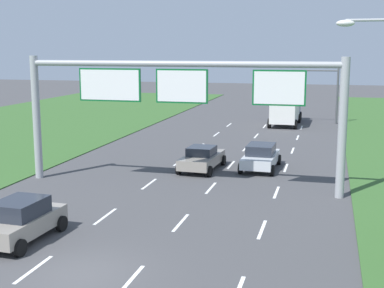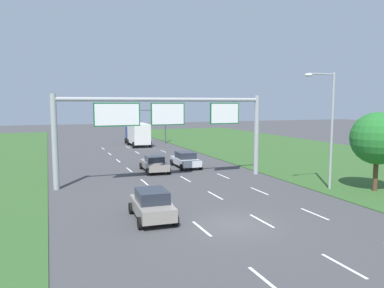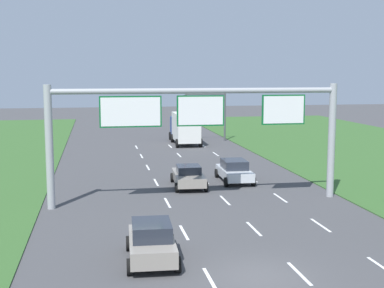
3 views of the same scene
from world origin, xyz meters
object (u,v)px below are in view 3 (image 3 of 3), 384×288
at_px(car_lead_silver, 234,171).
at_px(car_mid_lane, 152,241).
at_px(car_near_red, 188,176).
at_px(sign_gantry, 198,119).
at_px(traffic_light_mast, 208,107).
at_px(box_truck, 185,127).

height_order(car_lead_silver, car_mid_lane, car_mid_lane).
xyz_separation_m(car_near_red, car_lead_silver, (3.49, 1.13, 0.06)).
xyz_separation_m(car_mid_lane, sign_gantry, (3.72, 9.43, 4.11)).
distance_m(car_lead_silver, car_mid_lane, 16.69).
xyz_separation_m(car_near_red, traffic_light_mast, (6.25, 23.22, 3.14)).
distance_m(car_mid_lane, box_truck, 36.17).
bearing_deg(sign_gantry, car_lead_silver, 56.19).
height_order(car_near_red, car_lead_silver, car_lead_silver).
bearing_deg(traffic_light_mast, box_truck, -150.83).
distance_m(box_truck, traffic_light_mast, 3.92).
bearing_deg(car_lead_silver, traffic_light_mast, 84.52).
distance_m(car_near_red, traffic_light_mast, 24.25).
bearing_deg(box_truck, car_mid_lane, -100.43).
bearing_deg(car_near_red, car_lead_silver, 21.04).
bearing_deg(sign_gantry, car_mid_lane, -111.53).
height_order(sign_gantry, traffic_light_mast, sign_gantry).
xyz_separation_m(car_near_red, box_truck, (3.35, 21.60, 1.06)).
bearing_deg(car_near_red, sign_gantry, -89.67).
relative_size(car_near_red, car_lead_silver, 1.03).
height_order(box_truck, traffic_light_mast, traffic_light_mast).
distance_m(car_near_red, car_mid_lane, 14.36).
height_order(car_near_red, car_mid_lane, car_mid_lane).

